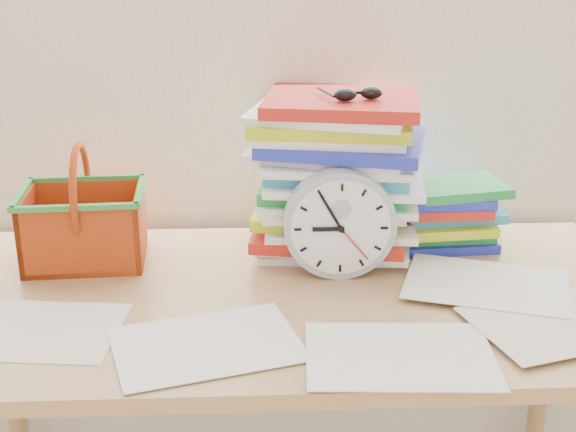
{
  "coord_description": "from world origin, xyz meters",
  "views": [
    {
      "loc": [
        -0.06,
        0.2,
        1.44
      ],
      "look_at": [
        0.0,
        1.6,
        0.91
      ],
      "focal_mm": 50.0,
      "sensor_mm": 36.0,
      "label": 1
    }
  ],
  "objects_px": {
    "basket": "(82,205)",
    "book_stack": "(447,213)",
    "desk": "(286,327)",
    "paper_stack": "(336,174)",
    "clock": "(340,224)"
  },
  "relations": [
    {
      "from": "basket",
      "to": "desk",
      "type": "bearing_deg",
      "value": -26.5
    },
    {
      "from": "basket",
      "to": "book_stack",
      "type": "bearing_deg",
      "value": 0.86
    },
    {
      "from": "paper_stack",
      "to": "book_stack",
      "type": "xyz_separation_m",
      "value": [
        0.25,
        0.01,
        -0.1
      ]
    },
    {
      "from": "book_stack",
      "to": "basket",
      "type": "height_order",
      "value": "basket"
    },
    {
      "from": "desk",
      "to": "basket",
      "type": "relative_size",
      "value": 5.57
    },
    {
      "from": "paper_stack",
      "to": "basket",
      "type": "relative_size",
      "value": 1.4
    },
    {
      "from": "basket",
      "to": "clock",
      "type": "bearing_deg",
      "value": -13.96
    },
    {
      "from": "paper_stack",
      "to": "clock",
      "type": "height_order",
      "value": "paper_stack"
    },
    {
      "from": "desk",
      "to": "clock",
      "type": "relative_size",
      "value": 6.26
    },
    {
      "from": "book_stack",
      "to": "basket",
      "type": "bearing_deg",
      "value": -175.91
    },
    {
      "from": "desk",
      "to": "book_stack",
      "type": "distance_m",
      "value": 0.46
    },
    {
      "from": "paper_stack",
      "to": "clock",
      "type": "xyz_separation_m",
      "value": [
        -0.01,
        -0.15,
        -0.06
      ]
    },
    {
      "from": "paper_stack",
      "to": "book_stack",
      "type": "bearing_deg",
      "value": 1.95
    },
    {
      "from": "book_stack",
      "to": "clock",
      "type": "bearing_deg",
      "value": -148.67
    },
    {
      "from": "paper_stack",
      "to": "clock",
      "type": "bearing_deg",
      "value": -92.09
    }
  ]
}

